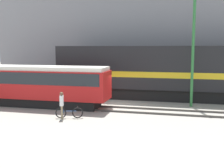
# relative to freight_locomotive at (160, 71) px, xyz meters

# --- Properties ---
(ground_plane) EXTENTS (120.00, 120.00, 0.00)m
(ground_plane) POSITION_rel_freight_locomotive_xyz_m (-3.51, -3.64, -2.49)
(ground_plane) COLOR #9E998C
(track_near) EXTENTS (60.00, 1.51, 0.14)m
(track_near) POSITION_rel_freight_locomotive_xyz_m (-3.51, -5.30, -2.42)
(track_near) COLOR #47423D
(track_near) RESTS_ON ground
(track_far) EXTENTS (60.00, 1.51, 0.14)m
(track_far) POSITION_rel_freight_locomotive_xyz_m (-3.51, 0.00, -2.42)
(track_far) COLOR #47423D
(track_far) RESTS_ON ground
(building_backdrop) EXTENTS (30.74, 6.00, 15.62)m
(building_backdrop) POSITION_rel_freight_locomotive_xyz_m (-3.51, 6.80, 5.32)
(building_backdrop) COLOR gray
(building_backdrop) RESTS_ON ground
(freight_locomotive) EXTENTS (18.38, 3.04, 5.33)m
(freight_locomotive) POSITION_rel_freight_locomotive_xyz_m (0.00, 0.00, 0.00)
(freight_locomotive) COLOR black
(freight_locomotive) RESTS_ON ground
(streetcar) EXTENTS (12.88, 2.54, 3.16)m
(streetcar) POSITION_rel_freight_locomotive_xyz_m (-9.87, -5.30, -0.68)
(streetcar) COLOR black
(streetcar) RESTS_ON ground
(bicycle) EXTENTS (1.74, 0.65, 0.78)m
(bicycle) POSITION_rel_freight_locomotive_xyz_m (-5.20, -8.41, -2.13)
(bicycle) COLOR black
(bicycle) RESTS_ON ground
(person) EXTENTS (0.31, 0.41, 1.77)m
(person) POSITION_rel_freight_locomotive_xyz_m (-5.60, -8.68, -1.41)
(person) COLOR #8C7A5B
(person) RESTS_ON ground
(utility_pole_left) EXTENTS (0.22, 0.22, 8.28)m
(utility_pole_left) POSITION_rel_freight_locomotive_xyz_m (2.64, -2.65, 1.65)
(utility_pole_left) COLOR #2D7238
(utility_pole_left) RESTS_ON ground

